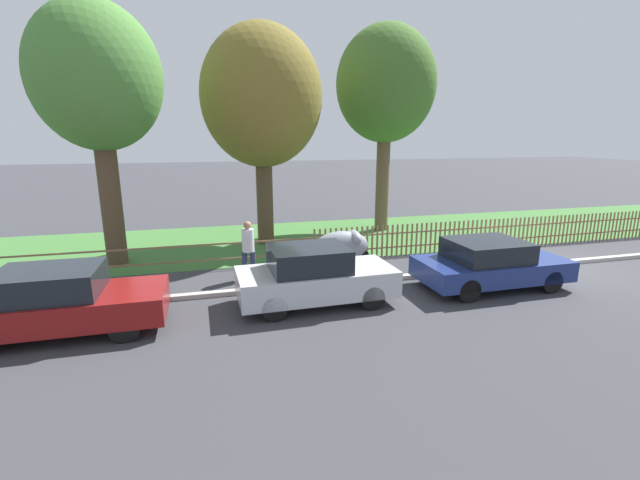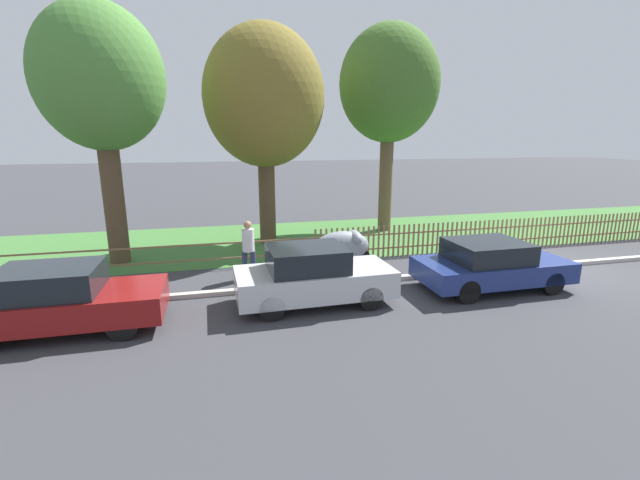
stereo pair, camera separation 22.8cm
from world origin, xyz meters
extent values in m
plane|color=#38383D|center=(0.00, 0.00, 0.00)|extent=(120.00, 120.00, 0.00)
cube|color=#B2ADA3|center=(0.00, 0.10, 0.06)|extent=(43.32, 0.20, 0.12)
cube|color=#3D7033|center=(0.00, 5.63, 0.01)|extent=(43.32, 6.45, 0.01)
cube|color=olive|center=(0.00, 2.43, 0.30)|extent=(43.32, 0.03, 0.05)
cube|color=olive|center=(0.00, 2.43, 0.77)|extent=(43.32, 0.03, 0.05)
cube|color=olive|center=(-7.05, 2.40, 0.54)|extent=(0.06, 0.03, 1.07)
cube|color=olive|center=(-6.87, 2.40, 0.54)|extent=(0.06, 0.03, 1.07)
cube|color=olive|center=(-6.69, 2.40, 0.54)|extent=(0.06, 0.03, 1.07)
cube|color=olive|center=(-6.52, 2.40, 0.54)|extent=(0.06, 0.03, 1.07)
cube|color=olive|center=(-6.34, 2.40, 0.54)|extent=(0.06, 0.03, 1.07)
cube|color=olive|center=(-6.16, 2.40, 0.54)|extent=(0.06, 0.03, 1.07)
cube|color=olive|center=(-5.98, 2.40, 0.54)|extent=(0.06, 0.03, 1.07)
cube|color=olive|center=(-5.80, 2.40, 0.54)|extent=(0.06, 0.03, 1.07)
cube|color=olive|center=(-5.62, 2.40, 0.54)|extent=(0.06, 0.03, 1.07)
cube|color=olive|center=(-5.45, 2.40, 0.54)|extent=(0.06, 0.03, 1.07)
cube|color=olive|center=(-5.27, 2.40, 0.54)|extent=(0.06, 0.03, 1.07)
cube|color=olive|center=(-5.09, 2.40, 0.54)|extent=(0.06, 0.03, 1.07)
cube|color=olive|center=(-4.91, 2.40, 0.54)|extent=(0.06, 0.03, 1.07)
cube|color=olive|center=(-4.73, 2.40, 0.54)|extent=(0.06, 0.03, 1.07)
cube|color=olive|center=(-4.55, 2.40, 0.54)|extent=(0.06, 0.03, 1.07)
cube|color=olive|center=(-4.37, 2.40, 0.54)|extent=(0.06, 0.03, 1.07)
cube|color=olive|center=(-4.20, 2.40, 0.54)|extent=(0.06, 0.03, 1.07)
cube|color=olive|center=(-4.02, 2.40, 0.54)|extent=(0.06, 0.03, 1.07)
cube|color=olive|center=(-3.84, 2.40, 0.54)|extent=(0.06, 0.03, 1.07)
cube|color=olive|center=(-3.66, 2.40, 0.54)|extent=(0.06, 0.03, 1.07)
cube|color=olive|center=(-3.48, 2.40, 0.54)|extent=(0.06, 0.03, 1.07)
cube|color=olive|center=(-3.30, 2.40, 0.54)|extent=(0.06, 0.03, 1.07)
cube|color=olive|center=(-3.12, 2.40, 0.54)|extent=(0.06, 0.03, 1.07)
cube|color=olive|center=(-2.95, 2.40, 0.54)|extent=(0.06, 0.03, 1.07)
cube|color=olive|center=(-2.77, 2.40, 0.54)|extent=(0.06, 0.03, 1.07)
cube|color=olive|center=(-2.59, 2.40, 0.54)|extent=(0.06, 0.03, 1.07)
cube|color=olive|center=(-2.41, 2.40, 0.54)|extent=(0.06, 0.03, 1.07)
cube|color=olive|center=(-2.23, 2.40, 0.54)|extent=(0.06, 0.03, 1.07)
cube|color=olive|center=(-2.05, 2.40, 0.54)|extent=(0.06, 0.03, 1.07)
cube|color=olive|center=(-1.87, 2.40, 0.54)|extent=(0.06, 0.03, 1.07)
cube|color=olive|center=(-1.70, 2.40, 0.54)|extent=(0.06, 0.03, 1.07)
cube|color=olive|center=(-1.52, 2.40, 0.54)|extent=(0.06, 0.03, 1.07)
cube|color=olive|center=(-1.34, 2.40, 0.54)|extent=(0.06, 0.03, 1.07)
cube|color=olive|center=(-1.16, 2.40, 0.54)|extent=(0.06, 0.03, 1.07)
cube|color=olive|center=(-0.98, 2.40, 0.54)|extent=(0.06, 0.03, 1.07)
cube|color=olive|center=(-0.80, 2.40, 0.54)|extent=(0.06, 0.03, 1.07)
cube|color=olive|center=(-0.62, 2.40, 0.54)|extent=(0.06, 0.03, 1.07)
cube|color=olive|center=(-0.45, 2.40, 0.54)|extent=(0.06, 0.03, 1.07)
cube|color=olive|center=(-0.27, 2.40, 0.54)|extent=(0.06, 0.03, 1.07)
cube|color=olive|center=(-0.09, 2.40, 0.54)|extent=(0.06, 0.03, 1.07)
cube|color=olive|center=(0.09, 2.40, 0.54)|extent=(0.06, 0.03, 1.07)
cube|color=olive|center=(0.27, 2.40, 0.54)|extent=(0.06, 0.03, 1.07)
cube|color=olive|center=(0.45, 2.40, 0.54)|extent=(0.06, 0.03, 1.07)
cube|color=olive|center=(0.62, 2.40, 0.54)|extent=(0.06, 0.03, 1.07)
cube|color=olive|center=(0.80, 2.40, 0.54)|extent=(0.06, 0.03, 1.07)
cube|color=olive|center=(0.98, 2.40, 0.54)|extent=(0.06, 0.03, 1.07)
cube|color=olive|center=(1.16, 2.40, 0.54)|extent=(0.06, 0.03, 1.07)
cube|color=olive|center=(1.34, 2.40, 0.54)|extent=(0.06, 0.03, 1.07)
cube|color=olive|center=(1.52, 2.40, 0.54)|extent=(0.06, 0.03, 1.07)
cube|color=olive|center=(1.70, 2.40, 0.54)|extent=(0.06, 0.03, 1.07)
cube|color=olive|center=(1.87, 2.40, 0.54)|extent=(0.06, 0.03, 1.07)
cube|color=olive|center=(2.05, 2.40, 0.54)|extent=(0.06, 0.03, 1.07)
cube|color=olive|center=(2.23, 2.40, 0.54)|extent=(0.06, 0.03, 1.07)
cube|color=olive|center=(2.41, 2.40, 0.54)|extent=(0.06, 0.03, 1.07)
cube|color=olive|center=(2.59, 2.40, 0.54)|extent=(0.06, 0.03, 1.07)
cube|color=olive|center=(2.77, 2.40, 0.54)|extent=(0.06, 0.03, 1.07)
cube|color=olive|center=(2.95, 2.40, 0.54)|extent=(0.06, 0.03, 1.07)
cube|color=olive|center=(3.12, 2.40, 0.54)|extent=(0.06, 0.03, 1.07)
cube|color=olive|center=(3.30, 2.40, 0.54)|extent=(0.06, 0.03, 1.07)
cube|color=olive|center=(3.48, 2.40, 0.54)|extent=(0.06, 0.03, 1.07)
cube|color=olive|center=(3.66, 2.40, 0.54)|extent=(0.06, 0.03, 1.07)
cube|color=olive|center=(3.84, 2.40, 0.54)|extent=(0.06, 0.03, 1.07)
cube|color=olive|center=(4.02, 2.40, 0.54)|extent=(0.06, 0.03, 1.07)
cube|color=olive|center=(4.20, 2.40, 0.54)|extent=(0.06, 0.03, 1.07)
cube|color=olive|center=(4.37, 2.40, 0.54)|extent=(0.06, 0.03, 1.07)
cube|color=olive|center=(4.55, 2.40, 0.54)|extent=(0.06, 0.03, 1.07)
cube|color=olive|center=(4.73, 2.40, 0.54)|extent=(0.06, 0.03, 1.07)
cube|color=olive|center=(4.91, 2.40, 0.54)|extent=(0.06, 0.03, 1.07)
cube|color=olive|center=(5.09, 2.40, 0.54)|extent=(0.06, 0.03, 1.07)
cube|color=olive|center=(5.27, 2.40, 0.54)|extent=(0.06, 0.03, 1.07)
cube|color=olive|center=(5.45, 2.40, 0.54)|extent=(0.06, 0.03, 1.07)
cube|color=olive|center=(5.62, 2.40, 0.54)|extent=(0.06, 0.03, 1.07)
cube|color=olive|center=(5.80, 2.40, 0.54)|extent=(0.06, 0.03, 1.07)
cube|color=maroon|center=(-13.21, -1.22, 0.54)|extent=(3.95, 1.67, 0.57)
cube|color=black|center=(-13.40, -1.22, 1.10)|extent=(1.89, 1.50, 0.54)
cylinder|color=black|center=(-11.98, -0.46, 0.30)|extent=(0.60, 0.14, 0.60)
cylinder|color=black|center=(-11.98, -1.98, 0.30)|extent=(0.60, 0.14, 0.60)
cylinder|color=black|center=(-14.43, -0.46, 0.30)|extent=(0.60, 0.14, 0.60)
cube|color=#BCBCC1|center=(-7.87, -1.01, 0.55)|extent=(3.74, 1.70, 0.62)
cube|color=black|center=(-8.06, -1.01, 1.14)|extent=(1.81, 1.50, 0.55)
cylinder|color=black|center=(-6.74, -0.24, 0.28)|extent=(0.57, 0.15, 0.57)
cylinder|color=black|center=(-6.71, -1.73, 0.28)|extent=(0.57, 0.15, 0.57)
cylinder|color=black|center=(-9.04, -0.29, 0.28)|extent=(0.57, 0.15, 0.57)
cylinder|color=black|center=(-9.01, -1.77, 0.28)|extent=(0.57, 0.15, 0.57)
cube|color=navy|center=(-3.09, -1.06, 0.51)|extent=(3.91, 1.82, 0.52)
cube|color=black|center=(-3.28, -1.06, 1.03)|extent=(1.88, 1.63, 0.51)
cylinder|color=black|center=(-1.88, -0.22, 0.29)|extent=(0.59, 0.14, 0.59)
cylinder|color=black|center=(-1.87, -1.88, 0.29)|extent=(0.59, 0.14, 0.59)
cylinder|color=black|center=(-4.30, -0.24, 0.29)|extent=(0.59, 0.14, 0.59)
cylinder|color=black|center=(-4.29, -1.90, 0.29)|extent=(0.59, 0.14, 0.59)
cylinder|color=black|center=(-5.77, 1.62, 0.27)|extent=(0.54, 0.11, 0.54)
cylinder|color=black|center=(-7.08, 1.59, 0.27)|extent=(0.54, 0.11, 0.54)
ellipsoid|color=gray|center=(-6.43, 1.60, 0.67)|extent=(1.75, 0.73, 0.94)
ellipsoid|color=gray|center=(-6.02, 1.61, 0.92)|extent=(0.42, 0.88, 0.44)
cylinder|color=brown|center=(-13.12, 3.87, 2.21)|extent=(0.62, 0.62, 4.43)
ellipsoid|color=#4C8438|center=(-13.12, 3.87, 5.58)|extent=(3.65, 3.65, 4.20)
cylinder|color=brown|center=(-8.21, 5.30, 1.96)|extent=(0.60, 0.60, 3.93)
ellipsoid|color=olive|center=(-8.21, 5.30, 5.27)|extent=(4.23, 4.23, 4.87)
cylinder|color=brown|center=(-3.08, 6.39, 2.34)|extent=(0.55, 0.55, 4.69)
ellipsoid|color=#426B28|center=(-3.08, 6.39, 5.95)|extent=(3.98, 3.98, 4.58)
cylinder|color=#2D3351|center=(-9.13, 1.20, 0.40)|extent=(0.15, 0.15, 0.80)
cylinder|color=#2D3351|center=(-9.36, 1.26, 0.40)|extent=(0.15, 0.15, 0.80)
cylinder|color=silver|center=(-9.24, 1.23, 1.12)|extent=(0.41, 0.41, 0.64)
sphere|color=#A37556|center=(-9.24, 1.23, 1.55)|extent=(0.22, 0.22, 0.22)
camera|label=1|loc=(-10.28, -10.36, 3.92)|focal=24.00mm
camera|label=2|loc=(-10.06, -10.42, 3.92)|focal=24.00mm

